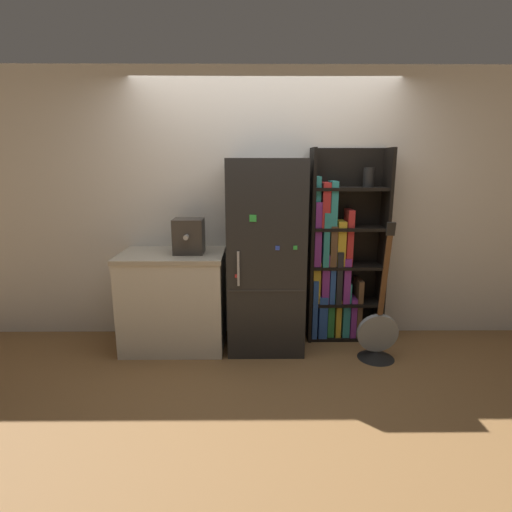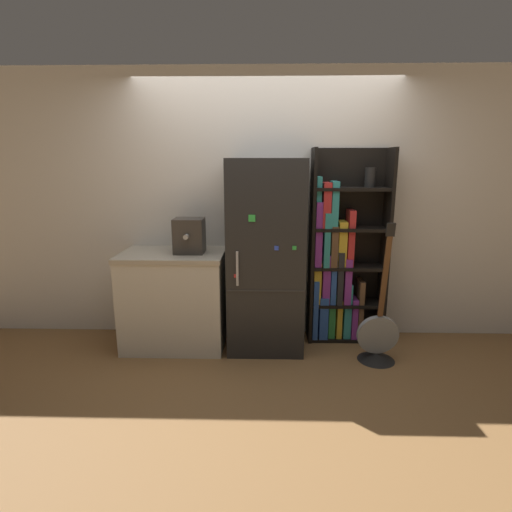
% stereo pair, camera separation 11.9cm
% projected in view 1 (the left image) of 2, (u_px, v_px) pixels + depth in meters
% --- Properties ---
extents(ground_plane, '(16.00, 16.00, 0.00)m').
position_uv_depth(ground_plane, '(266.00, 351.00, 3.76)').
color(ground_plane, olive).
extents(wall_back, '(8.00, 0.05, 2.60)m').
position_uv_depth(wall_back, '(265.00, 207.00, 3.93)').
color(wall_back, silver).
rests_on(wall_back, ground_plane).
extents(refrigerator, '(0.69, 0.64, 1.76)m').
position_uv_depth(refrigerator, '(266.00, 256.00, 3.70)').
color(refrigerator, black).
rests_on(refrigerator, ground_plane).
extents(bookshelf, '(0.73, 0.29, 1.86)m').
position_uv_depth(bookshelf, '(338.00, 261.00, 3.91)').
color(bookshelf, black).
rests_on(bookshelf, ground_plane).
extents(kitchen_counter, '(0.96, 0.64, 0.92)m').
position_uv_depth(kitchen_counter, '(174.00, 300.00, 3.78)').
color(kitchen_counter, beige).
rests_on(kitchen_counter, ground_plane).
extents(espresso_machine, '(0.27, 0.30, 0.32)m').
position_uv_depth(espresso_machine, '(189.00, 236.00, 3.64)').
color(espresso_machine, '#38332D').
rests_on(espresso_machine, kitchen_counter).
extents(guitar, '(0.37, 0.33, 1.26)m').
position_uv_depth(guitar, '(377.00, 340.00, 3.57)').
color(guitar, black).
rests_on(guitar, ground_plane).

